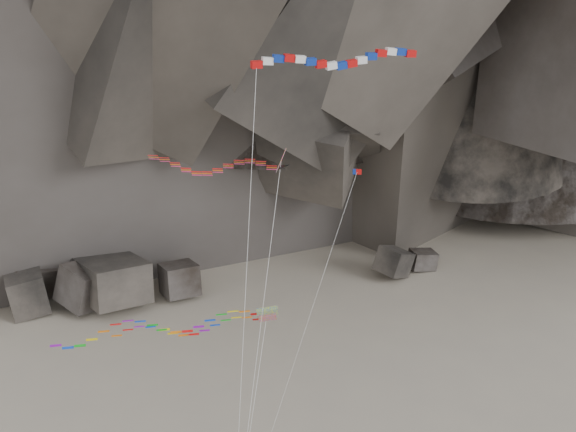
{
  "coord_description": "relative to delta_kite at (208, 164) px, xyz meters",
  "views": [
    {
      "loc": [
        -0.53,
        -40.93,
        40.73
      ],
      "look_at": [
        2.06,
        6.0,
        21.42
      ],
      "focal_mm": 45.0,
      "sensor_mm": 36.0,
      "label": 1
    }
  ],
  "objects": [
    {
      "name": "boulder_field",
      "position": [
        -15.9,
        28.94,
        -23.86
      ],
      "size": [
        61.16,
        15.22,
        7.3
      ],
      "color": "#47423F",
      "rests_on": "ground"
    },
    {
      "name": "delta_kite",
      "position": [
        0.0,
        0.0,
        0.0
      ],
      "size": [
        9.77,
        9.33,
        25.68
      ],
      "rotation": [
        0.0,
        0.0,
        -0.24
      ],
      "color": "red",
      "rests_on": "ground"
    },
    {
      "name": "banner_kite",
      "position": [
        7.96,
        -1.72,
        6.81
      ],
      "size": [
        12.2,
        8.77,
        31.84
      ],
      "rotation": [
        0.0,
        0.0,
        0.26
      ],
      "color": "red",
      "rests_on": "ground"
    },
    {
      "name": "parafoil_kite",
      "position": [
        -3.89,
        -2.8,
        -10.54
      ],
      "size": [
        15.61,
        7.1,
        14.65
      ],
      "rotation": [
        0.0,
        0.0,
        0.06
      ],
      "color": "#D3DF0C",
      "rests_on": "ground"
    },
    {
      "name": "pennant_kite",
      "position": [
        7.52,
        -3.22,
        -6.09
      ],
      "size": [
        8.87,
        7.45,
        24.26
      ],
      "rotation": [
        0.0,
        0.0,
        -0.24
      ],
      "color": "red",
      "rests_on": "ground"
    }
  ]
}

